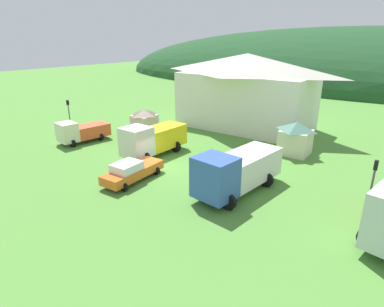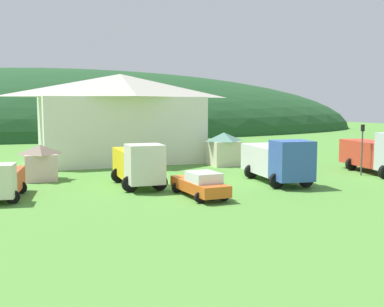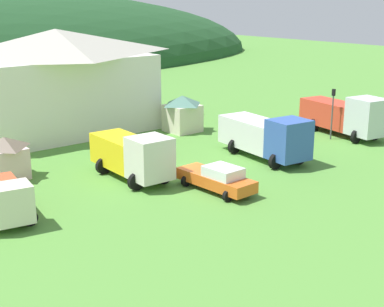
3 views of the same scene
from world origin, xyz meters
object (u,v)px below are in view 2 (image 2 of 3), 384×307
object	(u,v)px
service_pickup_orange	(200,184)
traffic_light_east	(362,144)
flatbed_truck_yellow	(138,163)
traffic_cone_near_pickup	(175,178)
tow_truck_silver	(380,153)
light_truck_cream	(1,180)
box_truck_blue	(277,160)
play_shed_pink	(40,162)
traffic_cone_mid_row	(305,186)
play_shed_cream	(224,148)
depot_building	(121,117)

from	to	relation	value
service_pickup_orange	traffic_light_east	size ratio (longest dim) A/B	1.30
flatbed_truck_yellow	traffic_cone_near_pickup	bearing A→B (deg)	128.37
traffic_light_east	service_pickup_orange	bearing A→B (deg)	-167.49
flatbed_truck_yellow	tow_truck_silver	distance (m)	20.56
light_truck_cream	traffic_light_east	xyz separation A→B (m)	(27.65, -0.33, 1.39)
box_truck_blue	play_shed_pink	bearing A→B (deg)	-108.00
play_shed_pink	traffic_cone_near_pickup	world-z (taller)	play_shed_pink
flatbed_truck_yellow	traffic_light_east	xyz separation A→B (m)	(18.55, -1.68, 0.91)
play_shed_pink	service_pickup_orange	size ratio (longest dim) A/B	0.51
traffic_cone_mid_row	traffic_light_east	bearing A→B (deg)	19.92
service_pickup_orange	box_truck_blue	bearing A→B (deg)	109.66
play_shed_cream	box_truck_blue	bearing A→B (deg)	-93.28
light_truck_cream	box_truck_blue	distance (m)	19.27
play_shed_cream	traffic_cone_mid_row	world-z (taller)	play_shed_cream
depot_building	service_pickup_orange	bearing A→B (deg)	-88.66
depot_building	traffic_light_east	xyz separation A→B (m)	(16.39, -16.20, -2.01)
flatbed_truck_yellow	traffic_cone_mid_row	xyz separation A→B (m)	(11.16, -4.36, -1.67)
light_truck_cream	traffic_cone_near_pickup	xyz separation A→B (m)	(12.81, 4.07, -1.19)
play_shed_cream	play_shed_pink	world-z (taller)	play_shed_cream
depot_building	service_pickup_orange	world-z (taller)	depot_building
service_pickup_orange	traffic_light_east	xyz separation A→B (m)	(15.93, 3.53, 1.76)
flatbed_truck_yellow	traffic_light_east	size ratio (longest dim) A/B	1.65
light_truck_cream	traffic_cone_mid_row	bearing A→B (deg)	90.90
depot_building	service_pickup_orange	xyz separation A→B (m)	(0.46, -19.73, -3.76)
light_truck_cream	traffic_cone_near_pickup	distance (m)	13.49
tow_truck_silver	play_shed_cream	bearing A→B (deg)	-126.12
play_shed_pink	flatbed_truck_yellow	bearing A→B (deg)	-40.96
depot_building	box_truck_blue	size ratio (longest dim) A/B	2.09
play_shed_cream	tow_truck_silver	bearing A→B (deg)	-46.01
play_shed_pink	traffic_cone_mid_row	xyz separation A→B (m)	(17.47, -9.84, -1.43)
light_truck_cream	depot_building	bearing A→B (deg)	153.98
traffic_cone_near_pickup	light_truck_cream	bearing A→B (deg)	-162.38
light_truck_cream	box_truck_blue	bearing A→B (deg)	96.88
depot_building	play_shed_cream	xyz separation A→B (m)	(8.59, -6.14, -2.95)
flatbed_truck_yellow	tow_truck_silver	world-z (taller)	tow_truck_silver
play_shed_pink	light_truck_cream	xyz separation A→B (m)	(-2.79, -6.83, -0.24)
service_pickup_orange	tow_truck_silver	bearing A→B (deg)	98.79
light_truck_cream	service_pickup_orange	xyz separation A→B (m)	(11.72, -3.87, -0.36)
tow_truck_silver	traffic_light_east	bearing A→B (deg)	-80.87
light_truck_cream	service_pickup_orange	distance (m)	12.35
tow_truck_silver	traffic_cone_near_pickup	xyz separation A→B (m)	(-16.78, 4.43, -1.81)
play_shed_pink	depot_building	bearing A→B (deg)	46.87
light_truck_cream	tow_truck_silver	xyz separation A→B (m)	(29.59, -0.36, 0.62)
play_shed_cream	play_shed_pink	size ratio (longest dim) A/B	1.15
service_pickup_orange	traffic_light_east	bearing A→B (deg)	100.19
tow_truck_silver	traffic_cone_near_pickup	bearing A→B (deg)	-94.89
flatbed_truck_yellow	service_pickup_orange	distance (m)	5.90
flatbed_truck_yellow	traffic_cone_mid_row	bearing A→B (deg)	70.77
traffic_light_east	traffic_cone_near_pickup	distance (m)	15.70
traffic_light_east	tow_truck_silver	bearing A→B (deg)	-0.76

